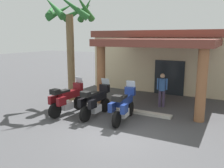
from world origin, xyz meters
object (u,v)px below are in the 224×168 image
motel_building (179,59)px  pedestrian (162,88)px  motorcycle_maroon (67,99)px  palm_tree_roadside (70,25)px  motorcycle_blue (124,105)px  motorcycle_black (95,101)px

motel_building → pedestrian: bearing=-85.9°
motel_building → motorcycle_maroon: (-3.08, -8.42, -1.32)m
motel_building → palm_tree_roadside: 8.11m
motorcycle_maroon → motel_building: bearing=-14.7°
motel_building → motorcycle_blue: bearing=-92.9°
motel_building → motorcycle_black: size_ratio=5.05×
motel_building → motorcycle_blue: motel_building is taller
pedestrian → motorcycle_maroon: bearing=115.7°
motorcycle_maroon → motorcycle_blue: size_ratio=1.00×
motorcycle_black → motorcycle_blue: bearing=-86.8°
motorcycle_maroon → pedestrian: 4.73m
motorcycle_maroon → motorcycle_blue: 2.76m
palm_tree_roadside → motel_building: bearing=57.9°
motel_building → motorcycle_blue: size_ratio=5.05×
motorcycle_maroon → palm_tree_roadside: bearing=36.8°
motorcycle_blue → palm_tree_roadside: 5.34m
motorcycle_maroon → motorcycle_black: same height
motorcycle_blue → motorcycle_maroon: bearing=91.8°
motorcycle_blue → pedestrian: bearing=-19.5°
motel_building → motorcycle_black: bearing=-102.3°
motorcycle_black → pedestrian: size_ratio=1.30×
motel_building → motorcycle_maroon: bearing=-110.6°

